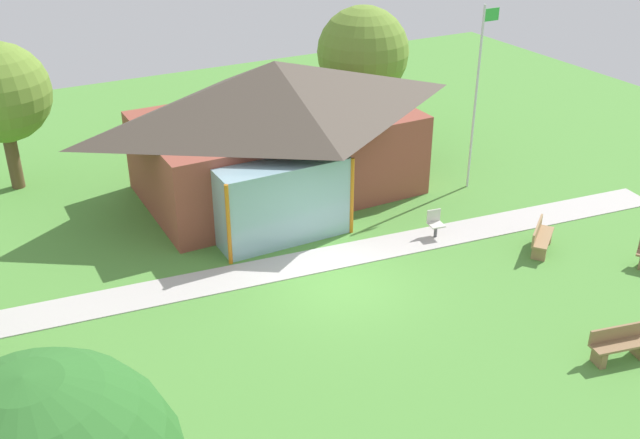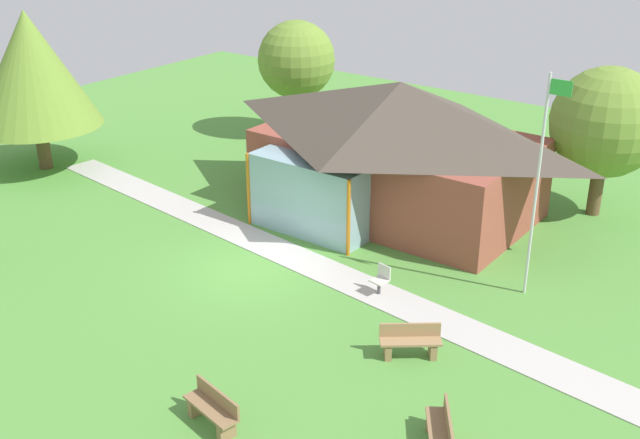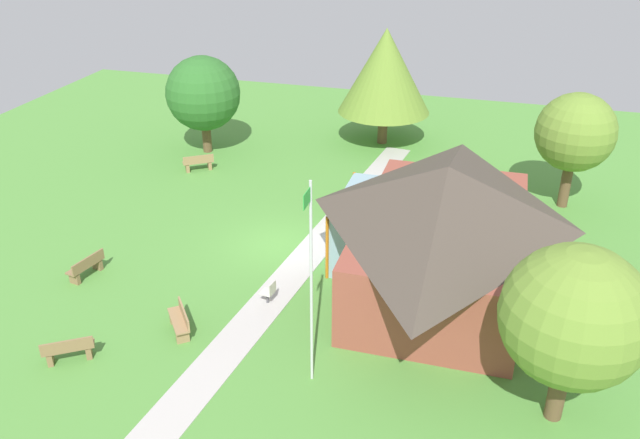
% 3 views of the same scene
% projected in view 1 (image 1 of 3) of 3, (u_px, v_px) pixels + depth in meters
% --- Properties ---
extents(ground_plane, '(44.00, 44.00, 0.00)m').
position_uv_depth(ground_plane, '(342.00, 282.00, 20.48)').
color(ground_plane, '#54933D').
extents(pavilion, '(9.93, 7.18, 4.56)m').
position_uv_depth(pavilion, '(276.00, 127.00, 24.62)').
color(pavilion, brown).
rests_on(pavilion, ground_plane).
extents(footpath, '(23.56, 4.00, 0.03)m').
position_uv_depth(footpath, '(319.00, 260.00, 21.51)').
color(footpath, '#BCB7B2').
rests_on(footpath, ground_plane).
extents(flagpole, '(0.64, 0.08, 6.28)m').
position_uv_depth(flagpole, '(477.00, 92.00, 24.56)').
color(flagpole, silver).
rests_on(flagpole, ground_plane).
extents(bench_mid_right, '(1.45, 1.27, 0.84)m').
position_uv_depth(bench_mid_right, '(541.00, 238.00, 21.88)').
color(bench_mid_right, '#9E7A51').
rests_on(bench_mid_right, ground_plane).
extents(bench_front_right, '(1.56, 0.74, 0.84)m').
position_uv_depth(bench_front_right, '(619.00, 345.00, 17.28)').
color(bench_front_right, olive).
rests_on(bench_front_right, ground_plane).
extents(patio_chair_lawn_spare, '(0.51, 0.51, 0.86)m').
position_uv_depth(patio_chair_lawn_spare, '(435.00, 224.00, 22.64)').
color(patio_chair_lawn_spare, beige).
rests_on(patio_chair_lawn_spare, ground_plane).
extents(tree_behind_pavilion_right, '(3.69, 3.69, 5.13)m').
position_uv_depth(tree_behind_pavilion_right, '(363.00, 53.00, 29.70)').
color(tree_behind_pavilion_right, brown).
rests_on(tree_behind_pavilion_right, ground_plane).
extents(tree_behind_pavilion_left, '(3.34, 3.34, 5.10)m').
position_uv_depth(tree_behind_pavilion_left, '(0.00, 93.00, 24.52)').
color(tree_behind_pavilion_left, brown).
rests_on(tree_behind_pavilion_left, ground_plane).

